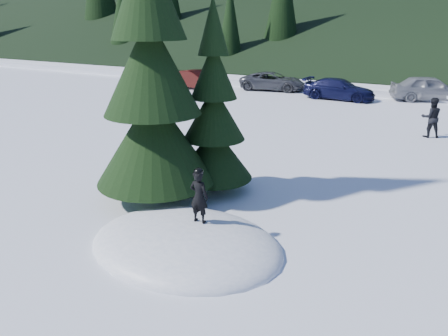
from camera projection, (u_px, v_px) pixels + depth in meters
The scene contains 11 objects.
ground at pixel (186, 246), 9.67m from camera, with size 200.00×200.00×0.00m, color white.
snow_mound at pixel (186, 246), 9.67m from camera, with size 4.48×3.52×0.96m, color white.
spruce_tall at pixel (151, 79), 11.11m from camera, with size 3.20×3.20×8.60m.
spruce_short at pixel (214, 120), 12.18m from camera, with size 2.20×2.20×5.37m.
child_skier at pixel (199, 197), 9.56m from camera, with size 0.44×0.29×1.19m, color black.
adult_0 at pixel (431, 117), 18.33m from camera, with size 0.82×0.64×1.68m, color black.
car_0 at pixel (165, 73), 34.97m from camera, with size 1.61×4.01×1.37m, color black.
car_1 at pixel (197, 80), 31.09m from camera, with size 1.40×4.02×1.32m, color black.
car_2 at pixel (273, 81), 30.56m from camera, with size 2.08×4.52×1.26m, color #44454B.
car_3 at pixel (339, 89), 27.09m from camera, with size 1.78×4.38×1.27m, color #0E1034.
car_4 at pixel (429, 88), 26.52m from camera, with size 1.81×4.49×1.53m, color gray.
Camera 1 is at (5.02, -7.01, 4.77)m, focal length 35.00 mm.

